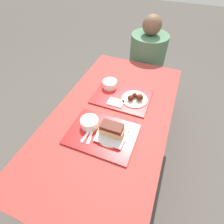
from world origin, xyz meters
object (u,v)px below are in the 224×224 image
at_px(tray_near, 102,134).
at_px(person_seated_across, 147,54).
at_px(bowl_coleslaw_near, 90,122).
at_px(bowl_coleslaw_far, 110,84).
at_px(wings_plate_far, 135,98).
at_px(tray_far, 122,96).
at_px(brisket_sandwich_plate, 112,131).

distance_m(tray_near, person_seated_across, 1.17).
bearing_deg(bowl_coleslaw_near, bowl_coleslaw_far, 93.87).
bearing_deg(bowl_coleslaw_near, person_seated_across, 83.66).
height_order(bowl_coleslaw_far, person_seated_across, person_seated_across).
relative_size(bowl_coleslaw_near, wings_plate_far, 0.59).
bearing_deg(bowl_coleslaw_near, tray_far, 74.22).
bearing_deg(tray_far, bowl_coleslaw_far, 151.60).
bearing_deg(tray_near, brisket_sandwich_plate, 11.54).
height_order(brisket_sandwich_plate, person_seated_across, person_seated_across).
relative_size(bowl_coleslaw_far, person_seated_across, 0.18).
bearing_deg(wings_plate_far, bowl_coleslaw_near, -120.75).
bearing_deg(tray_far, tray_near, -90.00).
relative_size(brisket_sandwich_plate, bowl_coleslaw_far, 1.67).
bearing_deg(bowl_coleslaw_far, person_seated_across, 77.59).
height_order(bowl_coleslaw_far, wings_plate_far, wings_plate_far).
distance_m(bowl_coleslaw_near, brisket_sandwich_plate, 0.16).
relative_size(tray_near, brisket_sandwich_plate, 2.21).
bearing_deg(brisket_sandwich_plate, person_seated_across, 91.85).
distance_m(tray_near, tray_far, 0.39).
xyz_separation_m(brisket_sandwich_plate, bowl_coleslaw_far, (-0.19, 0.45, -0.00)).
xyz_separation_m(tray_near, tray_far, (0.00, 0.39, 0.00)).
relative_size(bowl_coleslaw_near, person_seated_across, 0.18).
distance_m(tray_near, bowl_coleslaw_far, 0.48).
height_order(bowl_coleslaw_near, person_seated_across, person_seated_across).
xyz_separation_m(bowl_coleslaw_near, brisket_sandwich_plate, (0.16, -0.02, 0.00)).
bearing_deg(wings_plate_far, tray_near, -105.64).
height_order(brisket_sandwich_plate, bowl_coleslaw_far, brisket_sandwich_plate).
xyz_separation_m(brisket_sandwich_plate, wings_plate_far, (0.05, 0.37, -0.02)).
distance_m(bowl_coleslaw_far, wings_plate_far, 0.25).
bearing_deg(bowl_coleslaw_near, tray_near, -17.74).
xyz_separation_m(tray_far, wings_plate_far, (0.11, -0.01, 0.02)).
distance_m(bowl_coleslaw_far, person_seated_across, 0.72).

